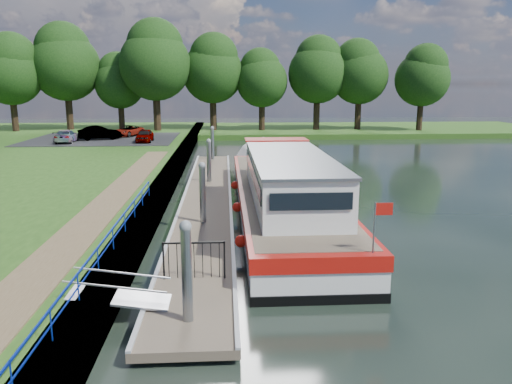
{
  "coord_description": "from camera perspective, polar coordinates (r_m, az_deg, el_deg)",
  "views": [
    {
      "loc": [
        0.96,
        -11.92,
        6.1
      ],
      "look_at": [
        2.31,
        9.69,
        1.4
      ],
      "focal_mm": 35.0,
      "sensor_mm": 36.0,
      "label": 1
    }
  ],
  "objects": [
    {
      "name": "car_b",
      "position": [
        50.65,
        -17.44,
        6.47
      ],
      "size": [
        4.24,
        2.68,
        1.32
      ],
      "primitive_type": "imported",
      "rotation": [
        0.0,
        0.0,
        1.92
      ],
      "color": "#999999",
      "rests_on": "carpark"
    },
    {
      "name": "mooring_piles",
      "position": [
        25.4,
        -5.68,
        1.24
      ],
      "size": [
        0.3,
        27.3,
        3.55
      ],
      "color": "gray",
      "rests_on": "ground"
    },
    {
      "name": "pontoon",
      "position": [
        25.63,
        -5.63,
        -1.16
      ],
      "size": [
        2.5,
        30.0,
        0.56
      ],
      "color": "brown",
      "rests_on": "ground"
    },
    {
      "name": "carpark",
      "position": [
        51.6,
        -17.05,
        5.82
      ],
      "size": [
        14.0,
        12.0,
        0.06
      ],
      "primitive_type": "cube",
      "color": "black",
      "rests_on": "riverbank"
    },
    {
      "name": "ground",
      "position": [
        13.42,
        -7.54,
        -14.89
      ],
      "size": [
        160.0,
        160.0,
        0.0
      ],
      "primitive_type": "plane",
      "color": "black",
      "rests_on": "ground"
    },
    {
      "name": "car_c",
      "position": [
        49.4,
        -20.86,
        6.0
      ],
      "size": [
        1.86,
        4.06,
        1.15
      ],
      "primitive_type": "imported",
      "rotation": [
        0.0,
        0.0,
        3.2
      ],
      "color": "#999999",
      "rests_on": "carpark"
    },
    {
      "name": "gangway",
      "position": [
        13.86,
        -15.28,
        -11.48
      ],
      "size": [
        2.58,
        1.0,
        0.92
      ],
      "color": "#A5A8AD",
      "rests_on": "ground"
    },
    {
      "name": "blue_fence",
      "position": [
        16.1,
        -16.81,
        -5.59
      ],
      "size": [
        0.04,
        18.04,
        0.72
      ],
      "color": "#0C2DBF",
      "rests_on": "riverbank"
    },
    {
      "name": "bank_edge",
      "position": [
        27.74,
        -10.77,
        0.14
      ],
      "size": [
        1.1,
        90.0,
        0.78
      ],
      "primitive_type": "cube",
      "color": "#473D2D",
      "rests_on": "ground"
    },
    {
      "name": "barge",
      "position": [
        23.97,
        2.81,
        0.17
      ],
      "size": [
        4.36,
        21.15,
        4.78
      ],
      "color": "black",
      "rests_on": "ground"
    },
    {
      "name": "footpath",
      "position": [
        21.29,
        -18.06,
        -2.78
      ],
      "size": [
        1.6,
        40.0,
        0.05
      ],
      "primitive_type": "cube",
      "color": "brown",
      "rests_on": "riverbank"
    },
    {
      "name": "gate_panel",
      "position": [
        14.99,
        -7.1,
        -7.13
      ],
      "size": [
        1.85,
        0.05,
        1.15
      ],
      "color": "black",
      "rests_on": "ground"
    },
    {
      "name": "horizon_trees",
      "position": [
        60.68,
        -6.19,
        13.92
      ],
      "size": [
        54.38,
        10.03,
        12.87
      ],
      "color": "#332316",
      "rests_on": "ground"
    },
    {
      "name": "far_bank",
      "position": [
        65.12,
        6.24,
        7.06
      ],
      "size": [
        60.0,
        18.0,
        0.6
      ],
      "primitive_type": "cube",
      "color": "#244915",
      "rests_on": "ground"
    },
    {
      "name": "car_d",
      "position": [
        53.31,
        -14.43,
        6.78
      ],
      "size": [
        3.15,
        4.27,
        1.08
      ],
      "primitive_type": "imported",
      "rotation": [
        0.0,
        0.0,
        -0.4
      ],
      "color": "#999999",
      "rests_on": "carpark"
    },
    {
      "name": "car_a",
      "position": [
        47.67,
        -12.59,
        6.32
      ],
      "size": [
        1.38,
        3.43,
        1.17
      ],
      "primitive_type": "imported",
      "rotation": [
        0.0,
        0.0,
        0.0
      ],
      "color": "#999999",
      "rests_on": "carpark"
    }
  ]
}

